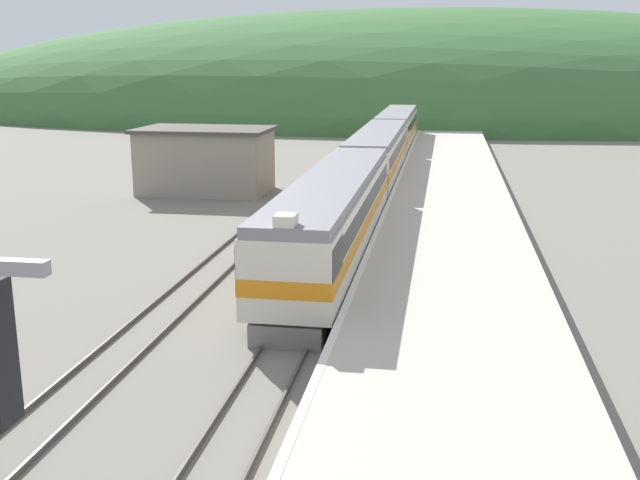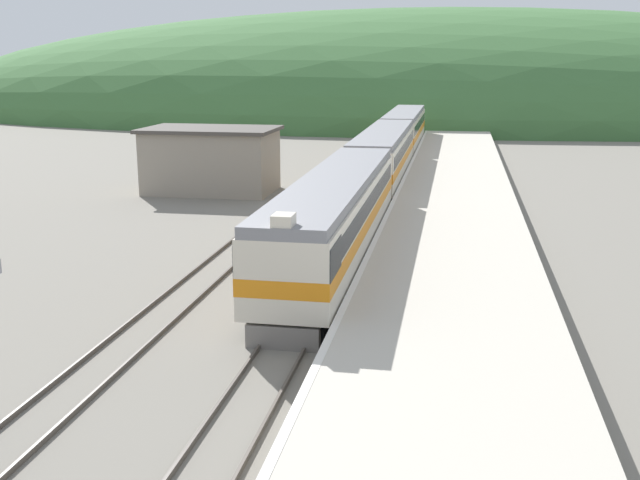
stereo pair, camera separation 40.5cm
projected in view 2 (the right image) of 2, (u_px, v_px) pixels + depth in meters
name	position (u px, v px, depth m)	size (l,w,h in m)	color
track_main	(403.00, 152.00, 71.44)	(1.52, 180.00, 0.16)	#4C443D
track_siding	(351.00, 151.00, 72.30)	(1.52, 180.00, 0.16)	#4C443D
platform	(455.00, 183.00, 51.34)	(7.03, 140.00, 0.97)	#BCB5A5
distant_hills	(426.00, 114.00, 121.03)	(173.59, 78.11, 32.90)	#3D6B38
station_shed	(211.00, 160.00, 50.33)	(8.80, 5.71, 4.33)	gray
express_train_lead_car	(335.00, 217.00, 32.53)	(3.04, 21.02, 4.25)	black
carriage_second	(384.00, 156.00, 52.94)	(3.03, 19.48, 3.89)	black
carriage_third	(404.00, 129.00, 72.40)	(3.03, 19.48, 3.89)	black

